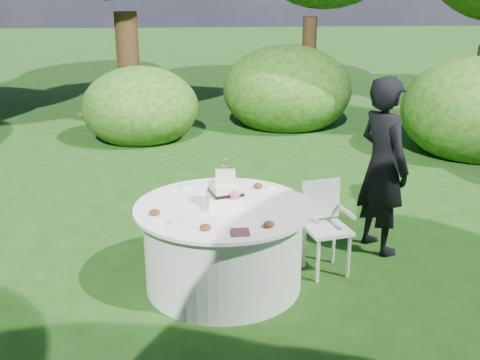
% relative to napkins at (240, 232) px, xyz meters
% --- Properties ---
extents(ground, '(80.00, 80.00, 0.00)m').
position_rel_napkins_xyz_m(ground, '(-0.09, 0.61, -0.78)').
color(ground, '#1C3A10').
rests_on(ground, ground).
extents(napkins, '(0.14, 0.14, 0.02)m').
position_rel_napkins_xyz_m(napkins, '(0.00, 0.00, 0.00)').
color(napkins, '#4D213C').
rests_on(napkins, table).
extents(feather_plume, '(0.48, 0.07, 0.01)m').
position_rel_napkins_xyz_m(feather_plume, '(-0.35, 0.16, -0.00)').
color(feather_plume, white).
rests_on(feather_plume, table).
extents(guest, '(0.62, 0.76, 1.79)m').
position_rel_napkins_xyz_m(guest, '(1.56, 1.20, 0.12)').
color(guest, black).
rests_on(guest, ground).
extents(table, '(1.56, 1.56, 0.77)m').
position_rel_napkins_xyz_m(table, '(-0.09, 0.61, -0.39)').
color(table, white).
rests_on(table, ground).
extents(cake, '(0.33, 0.34, 0.43)m').
position_rel_napkins_xyz_m(cake, '(-0.06, 0.63, 0.10)').
color(cake, white).
rests_on(cake, table).
extents(chair, '(0.45, 0.45, 0.87)m').
position_rel_napkins_xyz_m(chair, '(0.88, 0.81, -0.26)').
color(chair, white).
rests_on(chair, ground).
extents(votives, '(1.01, 0.94, 0.04)m').
position_rel_napkins_xyz_m(votives, '(-0.16, 0.79, 0.01)').
color(votives, white).
rests_on(votives, table).
extents(petal_cups, '(1.04, 1.03, 0.05)m').
position_rel_napkins_xyz_m(petal_cups, '(-0.10, 0.42, 0.02)').
color(petal_cups, '#562D16').
rests_on(petal_cups, table).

